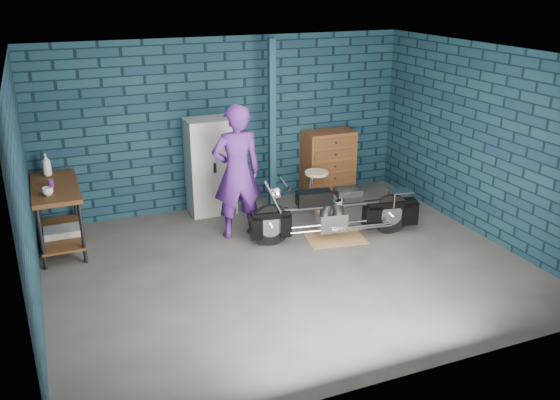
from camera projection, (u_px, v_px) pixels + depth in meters
The scene contains 14 objects.
ground at pixel (288, 266), 7.72m from camera, with size 6.00×6.00×0.00m, color #514E4C.
room_walls at pixel (272, 114), 7.53m from camera, with size 6.02×5.01×2.71m.
support_post at pixel (272, 128), 9.13m from camera, with size 0.10×0.10×2.70m, color #112A36.
workbench at pixel (59, 217), 8.11m from camera, with size 0.60×1.40×0.91m, color brown.
drip_mat at pixel (335, 238), 8.56m from camera, with size 0.82×0.62×0.01m, color #9C6C44.
motorcycle at pixel (336, 208), 8.40m from camera, with size 2.12×0.57×0.93m, color black, non-canonical shape.
person at pixel (237, 172), 8.31m from camera, with size 0.71×0.46×1.94m, color #4B1F75.
storage_bin at pixel (64, 239), 8.17m from camera, with size 0.49×0.35×0.30m, color gray.
locker at pixel (210, 167), 9.25m from camera, with size 0.71×0.51×1.52m, color beige.
tool_chest at pixel (329, 164), 10.06m from camera, with size 0.84×0.47×1.12m, color brown.
shop_stool at pixel (316, 192), 9.39m from camera, with size 0.37×0.37×0.68m, color #BCAB8E, non-canonical shape.
cup_a at pixel (48, 191), 7.58m from camera, with size 0.14×0.14×0.11m, color #BCAB8E.
mug_purple at pixel (51, 183), 7.87m from camera, with size 0.08×0.08×0.11m, color #591A6B.
bottle at pixel (46, 165), 8.31m from camera, with size 0.12×0.12×0.32m, color gray.
Camera 1 is at (-2.74, -6.35, 3.55)m, focal length 38.00 mm.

